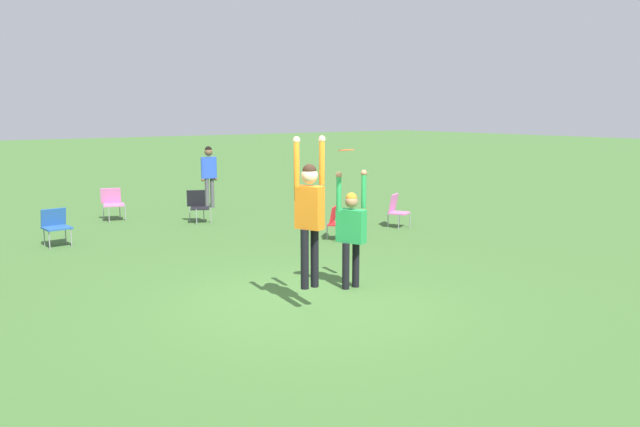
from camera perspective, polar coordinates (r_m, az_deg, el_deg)
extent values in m
plane|color=#3D662D|center=(9.64, -1.01, -8.10)|extent=(120.00, 120.00, 0.00)
cylinder|color=black|center=(9.07, -1.41, -4.21)|extent=(0.12, 0.12, 0.88)
cylinder|color=black|center=(9.18, -0.50, -4.05)|extent=(0.12, 0.12, 0.88)
cube|color=orange|center=(8.98, -0.96, 0.56)|extent=(0.34, 0.44, 0.63)
sphere|color=beige|center=(8.92, -0.97, 3.49)|extent=(0.24, 0.24, 0.24)
sphere|color=black|center=(8.91, -0.97, 3.91)|extent=(0.20, 0.20, 0.20)
cylinder|color=orange|center=(8.78, -2.16, 4.58)|extent=(0.08, 0.08, 0.66)
sphere|color=beige|center=(8.75, -2.17, 6.74)|extent=(0.10, 0.10, 0.10)
cylinder|color=orange|center=(9.03, 0.17, 4.72)|extent=(0.08, 0.08, 0.66)
sphere|color=beige|center=(9.01, 0.18, 6.82)|extent=(0.10, 0.10, 0.10)
cylinder|color=black|center=(10.23, 2.37, -4.83)|extent=(0.12, 0.12, 0.77)
cylinder|color=black|center=(10.36, 3.29, -4.66)|extent=(0.12, 0.12, 0.77)
cube|color=green|center=(10.16, 2.87, -1.14)|extent=(0.37, 0.51, 0.55)
sphere|color=#9E704C|center=(10.09, 2.88, 1.11)|extent=(0.21, 0.21, 0.21)
sphere|color=orange|center=(10.08, 2.89, 1.43)|extent=(0.18, 0.18, 0.18)
cylinder|color=green|center=(9.91, 1.73, 1.89)|extent=(0.08, 0.08, 0.58)
sphere|color=#9E704C|center=(9.87, 1.74, 3.55)|extent=(0.10, 0.10, 0.10)
cylinder|color=green|center=(10.24, 4.02, 2.11)|extent=(0.08, 0.08, 0.58)
sphere|color=#9E704C|center=(10.20, 4.04, 3.72)|extent=(0.10, 0.10, 0.10)
cylinder|color=#E04C23|center=(9.54, 2.41, 5.82)|extent=(0.24, 0.24, 0.04)
cylinder|color=gray|center=(15.46, 7.20, -0.76)|extent=(0.02, 0.02, 0.39)
cylinder|color=gray|center=(15.72, 8.22, -0.61)|extent=(0.02, 0.02, 0.39)
cylinder|color=gray|center=(15.73, 6.23, -0.56)|extent=(0.02, 0.02, 0.39)
cylinder|color=gray|center=(15.99, 7.25, -0.42)|extent=(0.02, 0.02, 0.39)
cube|color=#C666A3|center=(15.70, 7.24, 0.04)|extent=(0.61, 0.61, 0.04)
cube|color=#C666A3|center=(15.81, 6.74, 1.00)|extent=(0.45, 0.31, 0.44)
cylinder|color=gray|center=(16.30, -11.23, -0.31)|extent=(0.02, 0.02, 0.40)
cylinder|color=gray|center=(16.47, -9.96, -0.17)|extent=(0.02, 0.02, 0.40)
cylinder|color=gray|center=(16.66, -11.82, -0.12)|extent=(0.02, 0.02, 0.40)
cylinder|color=gray|center=(16.83, -10.58, 0.02)|extent=(0.02, 0.02, 0.40)
cube|color=black|center=(16.54, -10.92, 0.48)|extent=(0.64, 0.64, 0.04)
cube|color=black|center=(16.70, -11.27, 1.38)|extent=(0.47, 0.31, 0.44)
cylinder|color=gray|center=(13.84, 1.61, -1.88)|extent=(0.02, 0.02, 0.39)
cylinder|color=gray|center=(14.08, 2.83, -1.70)|extent=(0.02, 0.02, 0.39)
cylinder|color=gray|center=(14.14, 0.66, -1.64)|extent=(0.02, 0.02, 0.39)
cylinder|color=gray|center=(14.37, 1.87, -1.46)|extent=(0.02, 0.02, 0.39)
cube|color=#B21E23|center=(14.07, 1.75, -0.97)|extent=(0.63, 0.63, 0.04)
cube|color=#B21E23|center=(14.20, 1.24, -0.07)|extent=(0.41, 0.36, 0.36)
cylinder|color=gray|center=(14.29, -23.51, -2.22)|extent=(0.02, 0.02, 0.43)
cylinder|color=gray|center=(14.40, -21.79, -2.03)|extent=(0.02, 0.02, 0.43)
cylinder|color=gray|center=(14.72, -23.90, -1.93)|extent=(0.02, 0.02, 0.43)
cylinder|color=gray|center=(14.82, -22.24, -1.75)|extent=(0.02, 0.02, 0.43)
cube|color=#235193|center=(14.52, -22.91, -1.22)|extent=(0.56, 0.56, 0.04)
cube|color=#235193|center=(14.72, -23.19, -0.29)|extent=(0.53, 0.14, 0.38)
cylinder|color=gray|center=(17.16, -18.74, -0.08)|extent=(0.02, 0.02, 0.44)
cylinder|color=gray|center=(17.30, -17.36, 0.07)|extent=(0.02, 0.02, 0.44)
cylinder|color=gray|center=(17.58, -19.18, 0.11)|extent=(0.02, 0.02, 0.44)
cylinder|color=gray|center=(17.71, -17.83, 0.25)|extent=(0.02, 0.02, 0.44)
cube|color=#C666A3|center=(17.41, -18.32, 0.75)|extent=(0.65, 0.65, 0.04)
cube|color=#C666A3|center=(17.60, -18.60, 1.56)|extent=(0.52, 0.26, 0.41)
cylinder|color=#4C4C51|center=(19.01, -10.29, 1.84)|extent=(0.12, 0.12, 0.89)
cylinder|color=#4C4C51|center=(19.08, -9.83, 1.88)|extent=(0.12, 0.12, 0.89)
cube|color=blue|center=(18.96, -10.12, 4.15)|extent=(0.42, 0.29, 0.63)
sphere|color=brown|center=(18.92, -10.17, 5.56)|extent=(0.24, 0.24, 0.24)
sphere|color=black|center=(18.92, -10.17, 5.77)|extent=(0.21, 0.21, 0.21)
cylinder|color=blue|center=(18.87, -10.71, 4.05)|extent=(0.08, 0.08, 0.67)
sphere|color=brown|center=(18.90, -10.67, 3.04)|extent=(0.10, 0.10, 0.10)
cylinder|color=blue|center=(19.06, -9.55, 4.14)|extent=(0.08, 0.08, 0.67)
sphere|color=brown|center=(19.09, -9.52, 3.14)|extent=(0.10, 0.10, 0.10)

